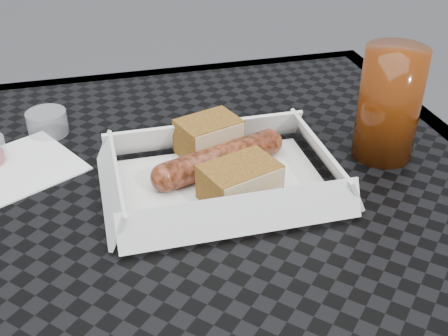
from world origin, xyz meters
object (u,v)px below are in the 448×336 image
at_px(food_tray, 222,185).
at_px(drink_glass, 389,104).
at_px(bratwurst, 220,159).
at_px(patio_table, 163,281).

relative_size(food_tray, drink_glass, 1.66).
bearing_deg(drink_glass, bratwurst, 178.28).
distance_m(food_tray, drink_glass, 0.21).
xyz_separation_m(patio_table, food_tray, (0.08, 0.05, 0.08)).
height_order(patio_table, food_tray, food_tray).
bearing_deg(bratwurst, patio_table, -137.12).
height_order(food_tray, drink_glass, drink_glass).
bearing_deg(patio_table, bratwurst, 42.88).
distance_m(food_tray, bratwurst, 0.03).
bearing_deg(food_tray, bratwurst, 81.02).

